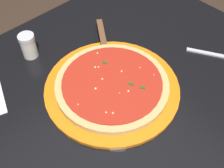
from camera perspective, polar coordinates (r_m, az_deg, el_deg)
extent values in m
cube|color=black|center=(1.42, 3.70, 6.03)|extent=(0.06, 0.06, 0.74)
cube|color=black|center=(0.79, 1.06, 0.94)|extent=(0.95, 0.76, 0.03)
cylinder|color=orange|center=(0.75, 0.00, -0.74)|extent=(0.36, 0.36, 0.01)
cylinder|color=#DBB26B|center=(0.74, 0.00, -0.10)|extent=(0.30, 0.30, 0.02)
cylinder|color=red|center=(0.73, 0.00, 0.41)|extent=(0.26, 0.26, 0.00)
sphere|color=#EFEACC|center=(0.75, 8.49, 1.84)|extent=(0.00, 0.00, 0.00)
sphere|color=#EFEACC|center=(0.69, -6.87, -4.11)|extent=(0.00, 0.00, 0.00)
sphere|color=#EFEACC|center=(0.70, 1.51, -1.83)|extent=(0.00, 0.00, 0.00)
sphere|color=#EFEACC|center=(0.73, -2.15, 1.14)|extent=(0.00, 0.00, 0.00)
sphere|color=#EFEACC|center=(0.76, 5.69, 3.35)|extent=(0.00, 0.00, 0.00)
sphere|color=#EFEACC|center=(0.71, 3.32, -1.44)|extent=(0.01, 0.01, 0.01)
sphere|color=#EFEACC|center=(0.67, -1.19, -5.74)|extent=(0.00, 0.00, 0.00)
sphere|color=#EFEACC|center=(0.71, -3.35, -0.92)|extent=(0.01, 0.01, 0.01)
sphere|color=#EFEACC|center=(0.80, -2.89, 6.29)|extent=(0.00, 0.00, 0.00)
sphere|color=#EFEACC|center=(0.76, -3.44, 3.43)|extent=(0.01, 0.01, 0.01)
sphere|color=#EFEACC|center=(0.76, -2.75, 3.46)|extent=(0.00, 0.00, 0.00)
sphere|color=#EFEACC|center=(0.75, 2.15, 2.74)|extent=(0.00, 0.00, 0.00)
sphere|color=#EFEACC|center=(0.67, 0.17, -5.89)|extent=(0.00, 0.00, 0.00)
cube|color=#23561E|center=(0.72, 3.88, 0.04)|extent=(0.01, 0.01, 0.00)
cube|color=#23561E|center=(0.72, 6.01, -0.84)|extent=(0.01, 0.01, 0.00)
cube|color=#23561E|center=(0.77, -1.48, 4.38)|extent=(0.01, 0.01, 0.00)
cube|color=silver|center=(0.81, -1.06, 4.87)|extent=(0.11, 0.11, 0.00)
cube|color=brown|center=(0.89, -2.08, 10.09)|extent=(0.09, 0.12, 0.01)
cube|color=silver|center=(0.89, 19.58, 5.68)|extent=(0.08, 0.14, 0.00)
cylinder|color=silver|center=(0.85, -16.41, 7.07)|extent=(0.04, 0.04, 0.06)
cylinder|color=silver|center=(0.83, -16.97, 8.94)|extent=(0.05, 0.05, 0.01)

